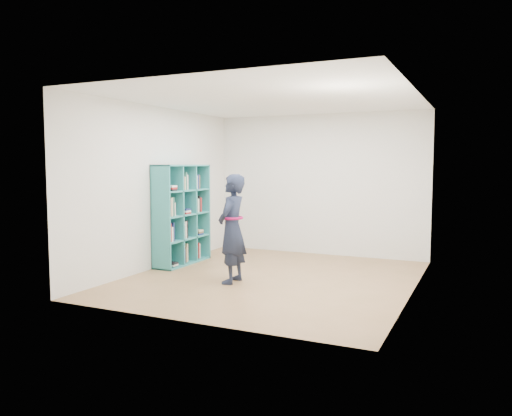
% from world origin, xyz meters
% --- Properties ---
extents(floor, '(4.50, 4.50, 0.00)m').
position_xyz_m(floor, '(0.00, 0.00, 0.00)').
color(floor, olive).
rests_on(floor, ground).
extents(ceiling, '(4.50, 4.50, 0.00)m').
position_xyz_m(ceiling, '(0.00, 0.00, 2.60)').
color(ceiling, white).
rests_on(ceiling, wall_back).
extents(wall_left, '(0.02, 4.50, 2.60)m').
position_xyz_m(wall_left, '(-2.00, 0.00, 1.30)').
color(wall_left, silver).
rests_on(wall_left, floor).
extents(wall_right, '(0.02, 4.50, 2.60)m').
position_xyz_m(wall_right, '(2.00, 0.00, 1.30)').
color(wall_right, silver).
rests_on(wall_right, floor).
extents(wall_back, '(4.00, 0.02, 2.60)m').
position_xyz_m(wall_back, '(0.00, 2.25, 1.30)').
color(wall_back, silver).
rests_on(wall_back, floor).
extents(wall_front, '(4.00, 0.02, 2.60)m').
position_xyz_m(wall_front, '(0.00, -2.25, 1.30)').
color(wall_front, silver).
rests_on(wall_front, floor).
extents(bookshelf, '(0.37, 1.25, 1.67)m').
position_xyz_m(bookshelf, '(-1.84, 0.40, 0.82)').
color(bookshelf, teal).
rests_on(bookshelf, floor).
extents(person, '(0.40, 0.58, 1.54)m').
position_xyz_m(person, '(-0.41, -0.47, 0.77)').
color(person, black).
rests_on(person, floor).
extents(smartphone, '(0.04, 0.09, 0.12)m').
position_xyz_m(smartphone, '(-0.55, -0.40, 0.87)').
color(smartphone, silver).
rests_on(smartphone, person).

